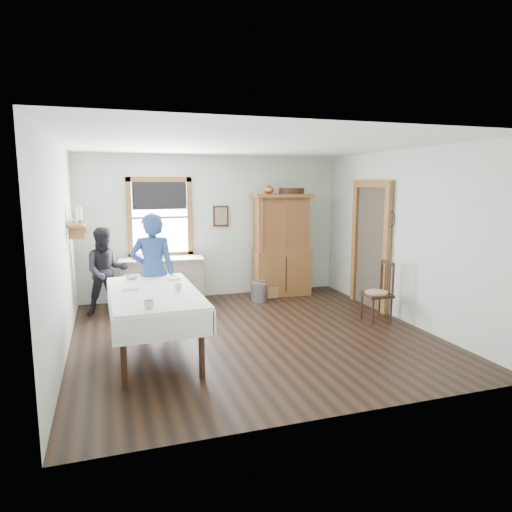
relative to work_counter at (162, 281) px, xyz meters
name	(u,v)px	position (x,y,z in m)	size (l,w,h in m)	color
room	(252,242)	(1.04, -2.13, 0.93)	(5.01, 5.01, 2.70)	black
window	(160,213)	(0.04, 0.33, 1.21)	(1.18, 0.07, 1.48)	white
doorway	(371,242)	(3.50, -1.28, 0.74)	(0.09, 1.14, 2.22)	#3F372D
wall_shelf	(78,222)	(-1.33, -0.60, 1.15)	(0.24, 1.00, 0.44)	#915C2C
framed_picture	(221,216)	(1.19, 0.33, 1.13)	(0.30, 0.04, 0.40)	#351D12
rug_beater	(390,212)	(3.49, -1.83, 1.30)	(0.27, 0.27, 0.01)	black
work_counter	(162,281)	(0.00, 0.00, 0.00)	(1.48, 0.56, 0.85)	tan
china_hutch	(282,245)	(2.33, 0.02, 0.56)	(1.16, 0.55, 1.97)	#915C2C
dining_table	(155,323)	(-0.38, -2.48, 0.00)	(1.10, 2.09, 0.84)	white
spindle_chair	(377,292)	(3.10, -2.14, 0.06)	(0.44, 0.44, 0.97)	#351D12
pail	(259,292)	(1.73, -0.36, -0.26)	(0.31, 0.31, 0.33)	gray
wicker_basket	(273,291)	(2.10, -0.10, -0.32)	(0.35, 0.25, 0.21)	#A47B4A
woman_blue	(153,277)	(-0.29, -1.51, 0.39)	(0.59, 0.39, 1.62)	navy
figure_dark	(106,275)	(-0.95, -0.39, 0.25)	(0.66, 0.51, 1.35)	black
table_cup_a	(149,304)	(-0.51, -3.31, 0.46)	(0.11, 0.11, 0.09)	silver
table_cup_b	(178,287)	(-0.09, -2.60, 0.46)	(0.10, 0.10, 0.09)	silver
table_bowl	(132,277)	(-0.60, -1.65, 0.44)	(0.23, 0.23, 0.06)	silver
counter_book	(136,259)	(-0.45, 0.00, 0.43)	(0.16, 0.21, 0.02)	#7E6F54
counter_bowl	(138,257)	(-0.41, 0.06, 0.45)	(0.20, 0.20, 0.06)	silver
shelf_bowl	(78,221)	(-1.33, -0.58, 1.17)	(0.22, 0.22, 0.05)	silver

